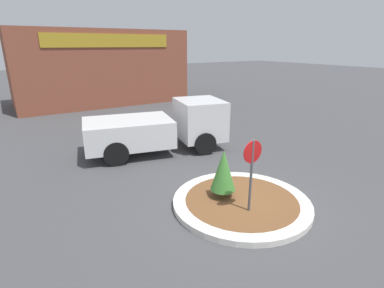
# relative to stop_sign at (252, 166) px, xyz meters

# --- Properties ---
(ground_plane) EXTENTS (120.00, 120.00, 0.00)m
(ground_plane) POSITION_rel_stop_sign_xyz_m (0.22, 0.55, -1.50)
(ground_plane) COLOR #474749
(traffic_island) EXTENTS (4.02, 4.02, 0.17)m
(traffic_island) POSITION_rel_stop_sign_xyz_m (0.22, 0.55, -1.41)
(traffic_island) COLOR silver
(traffic_island) RESTS_ON ground_plane
(stop_sign) EXTENTS (0.61, 0.07, 2.20)m
(stop_sign) POSITION_rel_stop_sign_xyz_m (0.00, 0.00, 0.00)
(stop_sign) COLOR #4C4C51
(stop_sign) RESTS_ON ground_plane
(island_shrub) EXTENTS (0.73, 0.73, 1.48)m
(island_shrub) POSITION_rel_stop_sign_xyz_m (-0.12, 1.02, -0.47)
(island_shrub) COLOR brown
(island_shrub) RESTS_ON traffic_island
(utility_truck) EXTENTS (6.34, 3.62, 2.16)m
(utility_truck) POSITION_rel_stop_sign_xyz_m (0.44, 6.08, -0.41)
(utility_truck) COLOR silver
(utility_truck) RESTS_ON ground_plane
(storefront_building) EXTENTS (12.74, 6.07, 5.57)m
(storefront_building) POSITION_rel_stop_sign_xyz_m (1.81, 19.45, 1.29)
(storefront_building) COLOR brown
(storefront_building) RESTS_ON ground_plane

